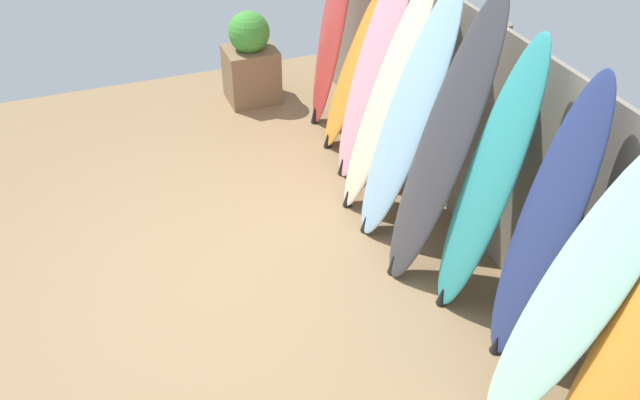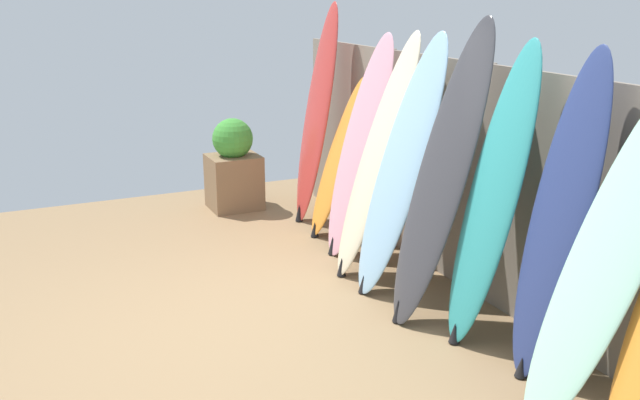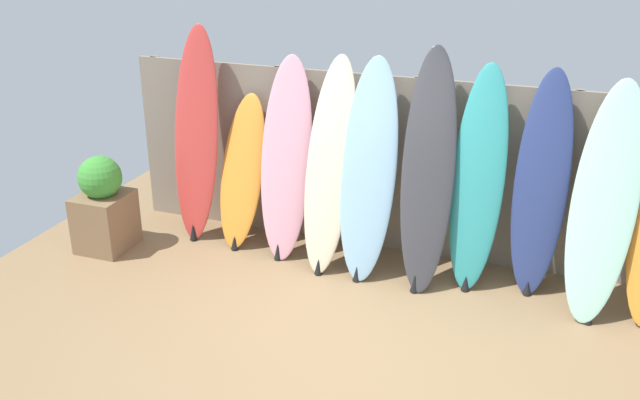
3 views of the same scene
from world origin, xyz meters
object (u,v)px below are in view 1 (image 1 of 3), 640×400
(surfboard_red_0, at_px, (333,19))
(surfboard_skyblue_4, at_px, (407,118))
(surfboard_teal_6, at_px, (488,183))
(surfboard_cream_3, at_px, (387,97))
(surfboard_seafoam_8, at_px, (577,293))
(surfboard_pink_2, at_px, (372,74))
(surfboard_navy_7, at_px, (545,228))
(planter_box, at_px, (251,60))
(surfboard_charcoal_5, at_px, (443,147))
(surfboard_orange_1, at_px, (353,72))

(surfboard_red_0, bearing_deg, surfboard_skyblue_4, -4.22)
(surfboard_red_0, distance_m, surfboard_teal_6, 2.89)
(surfboard_cream_3, xyz_separation_m, surfboard_seafoam_8, (2.46, -0.00, -0.02))
(surfboard_skyblue_4, height_order, surfboard_seafoam_8, surfboard_skyblue_4)
(surfboard_red_0, height_order, surfboard_cream_3, surfboard_red_0)
(surfboard_red_0, height_order, surfboard_pink_2, surfboard_red_0)
(surfboard_red_0, bearing_deg, surfboard_pink_2, -2.42)
(surfboard_seafoam_8, bearing_deg, surfboard_red_0, 177.99)
(surfboard_navy_7, bearing_deg, surfboard_seafoam_8, -16.77)
(surfboard_cream_3, relative_size, planter_box, 2.03)
(planter_box, bearing_deg, surfboard_teal_6, 9.43)
(surfboard_teal_6, bearing_deg, surfboard_skyblue_4, -174.69)
(surfboard_charcoal_5, bearing_deg, surfboard_navy_7, 9.76)
(surfboard_red_0, bearing_deg, surfboard_orange_1, -0.23)
(surfboard_orange_1, relative_size, surfboard_cream_3, 0.77)
(surfboard_red_0, distance_m, surfboard_orange_1, 0.61)
(planter_box, bearing_deg, surfboard_navy_7, 9.12)
(surfboard_orange_1, distance_m, surfboard_skyblue_4, 1.41)
(surfboard_seafoam_8, bearing_deg, surfboard_teal_6, 175.08)
(surfboard_cream_3, distance_m, surfboard_seafoam_8, 2.46)
(surfboard_red_0, relative_size, surfboard_teal_6, 1.09)
(surfboard_red_0, distance_m, surfboard_navy_7, 3.43)
(surfboard_cream_3, distance_m, surfboard_skyblue_4, 0.38)
(surfboard_skyblue_4, distance_m, surfboard_navy_7, 1.55)
(surfboard_red_0, distance_m, surfboard_charcoal_5, 2.46)
(surfboard_red_0, xyz_separation_m, surfboard_pink_2, (1.02, -0.04, -0.12))
(surfboard_charcoal_5, relative_size, planter_box, 2.17)
(surfboard_orange_1, relative_size, surfboard_teal_6, 0.76)
(surfboard_orange_1, relative_size, surfboard_pink_2, 0.78)
(surfboard_skyblue_4, xyz_separation_m, planter_box, (-2.64, -0.51, -0.54))
(surfboard_orange_1, bearing_deg, planter_box, -152.81)
(surfboard_skyblue_4, xyz_separation_m, surfboard_teal_6, (1.00, 0.09, 0.00))
(surfboard_cream_3, bearing_deg, surfboard_teal_6, 3.67)
(surfboard_pink_2, xyz_separation_m, surfboard_cream_3, (0.49, -0.09, 0.03))
(surfboard_pink_2, distance_m, surfboard_navy_7, 2.41)
(surfboard_skyblue_4, xyz_separation_m, surfboard_navy_7, (1.54, 0.16, -0.00))
(surfboard_cream_3, height_order, surfboard_skyblue_4, surfboard_skyblue_4)
(surfboard_cream_3, height_order, planter_box, surfboard_cream_3)
(surfboard_navy_7, bearing_deg, surfboard_red_0, -179.66)
(surfboard_pink_2, relative_size, planter_box, 1.98)
(surfboard_pink_2, xyz_separation_m, surfboard_skyblue_4, (0.87, -0.10, 0.03))
(surfboard_red_0, height_order, surfboard_orange_1, surfboard_red_0)
(surfboard_navy_7, xyz_separation_m, surfboard_seafoam_8, (0.53, -0.16, -0.02))
(surfboard_cream_3, xyz_separation_m, surfboard_teal_6, (1.38, 0.09, 0.01))
(surfboard_red_0, bearing_deg, planter_box, -139.10)
(surfboard_skyblue_4, bearing_deg, surfboard_cream_3, 179.38)
(surfboard_cream_3, height_order, surfboard_navy_7, surfboard_navy_7)
(surfboard_seafoam_8, bearing_deg, surfboard_navy_7, 163.23)
(surfboard_cream_3, relative_size, surfboard_skyblue_4, 0.99)
(surfboard_pink_2, height_order, planter_box, surfboard_pink_2)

